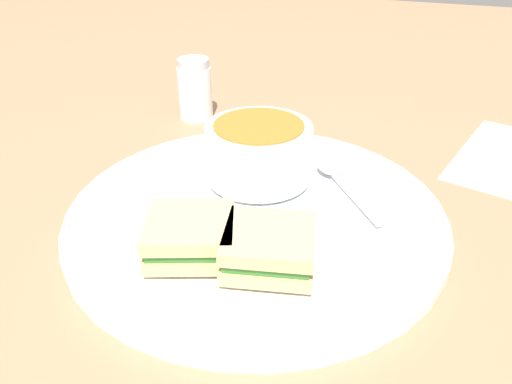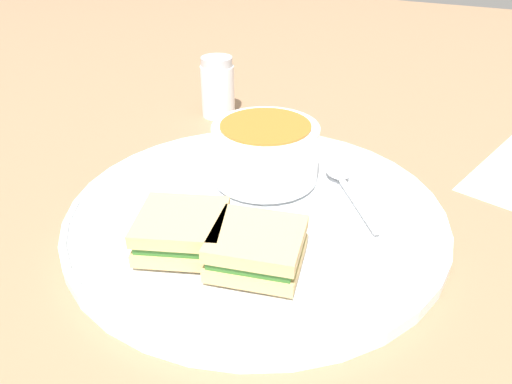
% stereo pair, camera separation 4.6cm
% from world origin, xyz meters
% --- Properties ---
extents(ground_plane, '(2.40, 2.40, 0.00)m').
position_xyz_m(ground_plane, '(0.00, 0.00, 0.00)').
color(ground_plane, '#8E6B4C').
extents(plate, '(0.36, 0.36, 0.02)m').
position_xyz_m(plate, '(0.00, 0.00, 0.01)').
color(plate, white).
rests_on(plate, ground_plane).
extents(soup_bowl, '(0.11, 0.11, 0.06)m').
position_xyz_m(soup_bowl, '(0.05, 0.02, 0.05)').
color(soup_bowl, white).
rests_on(soup_bowl, plate).
extents(spoon, '(0.11, 0.09, 0.01)m').
position_xyz_m(spoon, '(0.08, -0.06, 0.02)').
color(spoon, silver).
rests_on(spoon, plate).
extents(sandwich_half_near, '(0.09, 0.09, 0.03)m').
position_xyz_m(sandwich_half_near, '(-0.08, 0.03, 0.03)').
color(sandwich_half_near, tan).
rests_on(sandwich_half_near, plate).
extents(sandwich_half_far, '(0.08, 0.08, 0.03)m').
position_xyz_m(sandwich_half_far, '(-0.08, -0.04, 0.03)').
color(sandwich_half_far, tan).
rests_on(sandwich_half_far, plate).
extents(salt_shaker, '(0.05, 0.05, 0.08)m').
position_xyz_m(salt_shaker, '(0.22, 0.16, 0.04)').
color(salt_shaker, silver).
rests_on(salt_shaker, ground_plane).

